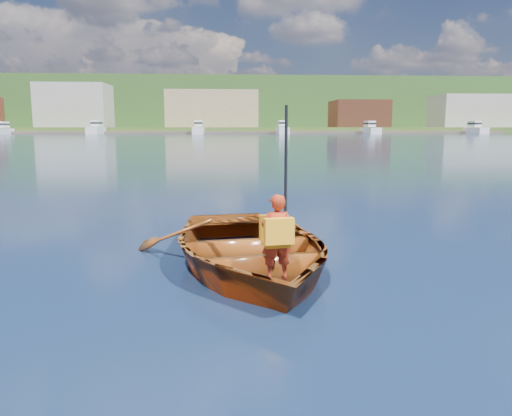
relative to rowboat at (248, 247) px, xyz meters
The scene contains 8 objects.
ground 1.50m from the rowboat, 29.57° to the right, with size 600.00×600.00×0.00m.
rowboat is the anchor object (origin of this frame).
child_paddler 0.98m from the rowboat, 71.36° to the right, with size 0.40×0.39×2.02m.
shoreline 236.10m from the rowboat, 89.69° to the left, with size 400.00×140.00×22.00m.
dock 147.44m from the rowboat, 87.29° to the left, with size 160.00×4.02×0.80m.
waterfront_buildings 164.57m from the rowboat, 92.25° to the left, with size 202.00×16.00×14.00m.
marina_yachts 142.65m from the rowboat, 88.02° to the left, with size 143.26×11.63×4.32m.
hillside_trees 248.07m from the rowboat, 84.79° to the left, with size 236.13×84.19×26.73m.
Camera 1 is at (-1.61, -5.77, 1.86)m, focal length 35.00 mm.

